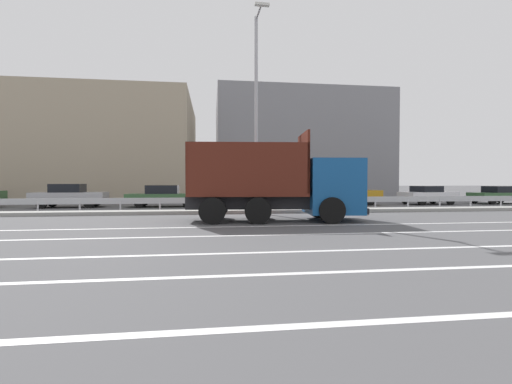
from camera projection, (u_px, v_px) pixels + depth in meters
ground_plane at (241, 217)px, 15.78m from camera, size 320.00×320.00×0.00m
lane_strip_0 at (282, 226)px, 12.64m from camera, size 71.10×0.16×0.01m
lane_strip_1 at (296, 234)px, 10.55m from camera, size 71.10×0.16×0.01m
lane_strip_2 at (322, 251)px, 8.00m from camera, size 71.10×0.16×0.01m
lane_strip_3 at (356, 271)px, 6.15m from camera, size 71.10×0.16×0.01m
lane_strip_4 at (433, 319)px, 4.01m from camera, size 71.10×0.16×0.01m
median_island at (237, 211)px, 18.00m from camera, size 39.11×1.10×0.18m
median_guardrail at (236, 201)px, 19.19m from camera, size 71.10×0.09×0.78m
dump_truck at (296, 189)px, 14.43m from camera, size 7.40×3.12×3.68m
median_road_sign at (330, 189)px, 18.61m from camera, size 0.73×0.16×2.42m
street_lamp_1 at (257, 106)px, 17.85m from camera, size 0.71×1.88×10.29m
parked_car_3 at (70, 196)px, 22.12m from camera, size 4.47×2.04×1.52m
parked_car_4 at (164, 196)px, 22.74m from camera, size 4.87×1.83×1.44m
parked_car_5 at (254, 195)px, 23.31m from camera, size 4.35×2.06×1.50m
parked_car_6 at (345, 194)px, 24.64m from camera, size 4.93×1.94×1.48m
parked_car_7 at (427, 195)px, 25.36m from camera, size 3.99×2.25×1.36m
parked_car_8 at (497, 195)px, 26.17m from camera, size 4.11×2.03×1.34m
background_building_0 at (85, 150)px, 34.68m from camera, size 21.52×15.62×9.87m
background_building_1 at (296, 148)px, 38.52m from camera, size 17.64×12.68×10.93m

